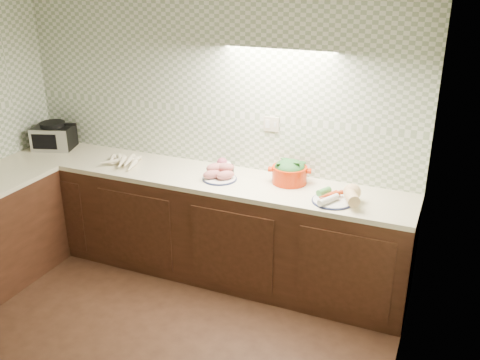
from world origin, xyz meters
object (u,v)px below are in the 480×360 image
at_px(parsnip_pile, 126,161).
at_px(veg_plate, 342,195).
at_px(onion_bowl, 224,167).
at_px(toaster_oven, 54,136).
at_px(dutch_oven, 290,172).
at_px(sweet_potato_plate, 220,173).

height_order(parsnip_pile, veg_plate, veg_plate).
bearing_deg(onion_bowl, parsnip_pile, -169.90).
distance_m(toaster_oven, onion_bowl, 1.75).
height_order(parsnip_pile, dutch_oven, dutch_oven).
relative_size(parsnip_pile, sweet_potato_plate, 1.48).
xyz_separation_m(toaster_oven, parsnip_pile, (0.88, -0.11, -0.09)).
distance_m(sweet_potato_plate, onion_bowl, 0.15).
height_order(toaster_oven, sweet_potato_plate, toaster_oven).
relative_size(sweet_potato_plate, dutch_oven, 0.82).
xyz_separation_m(toaster_oven, sweet_potato_plate, (1.78, -0.10, -0.07)).
xyz_separation_m(parsnip_pile, sweet_potato_plate, (0.90, 0.01, 0.02)).
distance_m(toaster_oven, parsnip_pile, 0.89).
bearing_deg(sweet_potato_plate, onion_bowl, 101.44).
bearing_deg(onion_bowl, sweet_potato_plate, -78.56).
bearing_deg(parsnip_pile, dutch_oven, 6.18).
height_order(onion_bowl, veg_plate, veg_plate).
relative_size(parsnip_pile, dutch_oven, 1.21).
height_order(toaster_oven, veg_plate, toaster_oven).
bearing_deg(dutch_oven, veg_plate, -38.06).
bearing_deg(parsnip_pile, toaster_oven, 173.08).
bearing_deg(dutch_oven, onion_bowl, 165.00).
distance_m(onion_bowl, veg_plate, 1.07).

